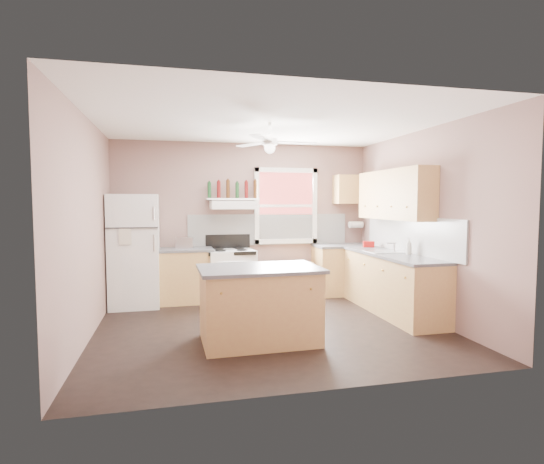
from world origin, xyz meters
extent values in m
plane|color=black|center=(0.00, 0.00, 0.00)|extent=(4.50, 4.50, 0.00)
plane|color=white|center=(0.00, 0.00, 2.70)|extent=(4.50, 4.50, 0.00)
cube|color=#7F6058|center=(0.00, 2.02, 1.35)|extent=(4.50, 0.05, 2.70)
cube|color=#7F6058|center=(2.27, 0.00, 1.35)|extent=(0.05, 4.00, 2.70)
cube|color=#7F6058|center=(-2.27, 0.00, 1.35)|extent=(0.05, 4.00, 2.70)
cube|color=white|center=(0.45, 1.99, 1.18)|extent=(2.90, 0.03, 0.55)
cube|color=white|center=(2.23, 0.30, 1.18)|extent=(0.03, 2.60, 0.55)
cube|color=maroon|center=(0.75, 1.98, 1.60)|extent=(1.00, 0.02, 1.20)
cube|color=white|center=(0.75, 1.96, 1.60)|extent=(1.16, 0.07, 1.36)
cube|color=white|center=(-1.85, 1.60, 0.89)|extent=(0.76, 0.74, 1.79)
cube|color=#B7834C|center=(-1.06, 1.70, 0.43)|extent=(0.90, 0.60, 0.86)
cube|color=#4A4A4C|center=(-1.06, 1.70, 0.88)|extent=(0.92, 0.62, 0.04)
cube|color=silver|center=(-1.07, 1.72, 0.99)|extent=(0.29, 0.17, 0.18)
cube|color=white|center=(-0.31, 1.67, 0.43)|extent=(0.84, 0.72, 0.86)
cube|color=white|center=(-0.23, 1.75, 1.62)|extent=(0.78, 0.50, 0.14)
cube|color=white|center=(-0.23, 1.87, 1.72)|extent=(0.90, 0.26, 0.03)
cube|color=#B7834C|center=(0.83, 1.72, 0.30)|extent=(0.69, 0.55, 0.60)
cube|color=#B7834C|center=(1.75, 1.70, 0.43)|extent=(1.00, 0.60, 0.86)
cube|color=#B7834C|center=(1.95, 0.30, 0.43)|extent=(0.60, 2.20, 0.86)
cube|color=#4A4A4C|center=(1.75, 1.70, 0.88)|extent=(1.02, 0.62, 0.04)
cube|color=#4A4A4C|center=(1.94, 0.30, 0.88)|extent=(0.62, 2.22, 0.04)
cube|color=silver|center=(1.94, 0.50, 0.90)|extent=(0.55, 0.45, 0.03)
cylinder|color=silver|center=(2.10, 0.50, 0.97)|extent=(0.03, 0.03, 0.14)
cube|color=#B7834C|center=(2.08, 0.50, 1.78)|extent=(0.33, 1.80, 0.76)
cube|color=#B7834C|center=(1.95, 1.83, 1.90)|extent=(0.60, 0.33, 0.52)
cylinder|color=white|center=(2.07, 1.86, 1.25)|extent=(0.26, 0.12, 0.12)
cube|color=#B7834C|center=(-0.26, -0.57, 0.43)|extent=(1.35, 0.87, 0.86)
cube|color=#4A4A4C|center=(-0.26, -0.57, 0.88)|extent=(1.43, 0.95, 0.04)
cylinder|color=white|center=(0.00, 0.00, 2.45)|extent=(0.20, 0.20, 0.08)
imported|color=silver|center=(2.12, 0.11, 1.02)|extent=(0.13, 0.13, 0.24)
cube|color=#B7110F|center=(2.01, 1.20, 0.95)|extent=(0.21, 0.17, 0.10)
cylinder|color=#143819|center=(-0.63, 1.87, 1.87)|extent=(0.06, 0.06, 0.27)
cylinder|color=#590F0F|center=(-0.47, 1.87, 1.88)|extent=(0.06, 0.06, 0.29)
cylinder|color=#3F230F|center=(-0.31, 1.87, 1.89)|extent=(0.06, 0.06, 0.31)
cylinder|color=#143819|center=(-0.15, 1.87, 1.87)|extent=(0.06, 0.06, 0.27)
cylinder|color=#590F0F|center=(0.01, 1.87, 1.88)|extent=(0.06, 0.06, 0.29)
cylinder|color=#3F230F|center=(0.17, 1.87, 1.89)|extent=(0.06, 0.06, 0.31)
camera|label=1|loc=(-1.25, -5.44, 1.66)|focal=28.00mm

